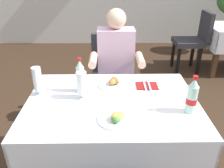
{
  "coord_description": "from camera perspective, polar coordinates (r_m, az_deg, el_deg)",
  "views": [
    {
      "loc": [
        -0.08,
        -1.35,
        1.61
      ],
      "look_at": [
        -0.06,
        0.16,
        0.83
      ],
      "focal_mm": 37.01,
      "sensor_mm": 36.0,
      "label": 1
    }
  ],
  "objects": [
    {
      "name": "beer_glass_middle",
      "position": [
        1.76,
        -17.89,
        0.71
      ],
      "size": [
        0.07,
        0.07,
        0.22
      ],
      "color": "white",
      "rests_on": "main_dining_table"
    },
    {
      "name": "plate_far_diner",
      "position": [
        1.84,
        0.39,
        0.23
      ],
      "size": [
        0.24,
        0.24,
        0.06
      ],
      "color": "white",
      "rests_on": "main_dining_table"
    },
    {
      "name": "seated_diner_far",
      "position": [
        2.32,
        0.99,
        4.49
      ],
      "size": [
        0.5,
        0.46,
        1.26
      ],
      "color": "#282D42",
      "rests_on": "ground"
    },
    {
      "name": "cola_bottle_secondary",
      "position": [
        1.56,
        19.16,
        -2.98
      ],
      "size": [
        0.07,
        0.07,
        0.26
      ],
      "color": "silver",
      "rests_on": "main_dining_table"
    },
    {
      "name": "chair_far_diner_seat",
      "position": [
        2.48,
        -0.23,
        2.13
      ],
      "size": [
        0.44,
        0.5,
        0.97
      ],
      "color": "#2D2D33",
      "rests_on": "ground"
    },
    {
      "name": "napkin_cutlery_set",
      "position": [
        1.86,
        8.61,
        -0.41
      ],
      "size": [
        0.17,
        0.19,
        0.01
      ],
      "color": "maroon",
      "rests_on": "main_dining_table"
    },
    {
      "name": "beer_glass_left",
      "position": [
        1.64,
        -7.46,
        -0.03
      ],
      "size": [
        0.07,
        0.07,
        0.2
      ],
      "color": "white",
      "rests_on": "main_dining_table"
    },
    {
      "name": "background_chair_left",
      "position": [
        4.03,
        19.6,
        10.6
      ],
      "size": [
        0.5,
        0.44,
        0.97
      ],
      "color": "#2D2D33",
      "rests_on": "ground"
    },
    {
      "name": "cola_bottle_primary",
      "position": [
        1.73,
        -7.79,
        1.7
      ],
      "size": [
        0.06,
        0.06,
        0.27
      ],
      "color": "silver",
      "rests_on": "main_dining_table"
    },
    {
      "name": "plate_near_camera",
      "position": [
        1.44,
        1.02,
        -8.41
      ],
      "size": [
        0.23,
        0.23,
        0.06
      ],
      "color": "white",
      "rests_on": "main_dining_table"
    },
    {
      "name": "main_dining_table",
      "position": [
        1.75,
        0.05,
        -8.76
      ],
      "size": [
        1.22,
        0.89,
        0.75
      ],
      "color": "white",
      "rests_on": "ground"
    }
  ]
}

